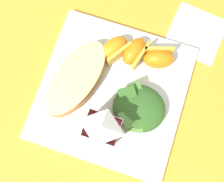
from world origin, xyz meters
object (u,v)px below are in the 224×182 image
milk_carton (103,128)px  white_plate (112,93)px  cheesy_pizza_bread (77,79)px  orange_wedge_middle (135,52)px  orange_wedge_rear (115,49)px  green_salad_pile (139,108)px  paper_napkin (196,33)px  orange_wedge_front (159,58)px

milk_carton → white_plate: bearing=-84.0°
cheesy_pizza_bread → orange_wedge_middle: size_ratio=2.73×
cheesy_pizza_bread → orange_wedge_rear: size_ratio=2.65×
green_salad_pile → milk_carton: size_ratio=0.91×
paper_napkin → green_salad_pile: bearing=70.3°
orange_wedge_rear → white_plate: bearing=104.7°
milk_carton → orange_wedge_front: size_ratio=1.62×
orange_wedge_front → orange_wedge_middle: (0.05, 0.00, 0.00)m
paper_napkin → orange_wedge_rear: bearing=33.4°
white_plate → paper_napkin: white_plate is taller
paper_napkin → orange_wedge_front: bearing=55.5°
orange_wedge_front → orange_wedge_middle: bearing=2.6°
cheesy_pizza_bread → paper_napkin: cheesy_pizza_bread is taller
cheesy_pizza_bread → orange_wedge_middle: (-0.09, -0.09, 0.00)m
green_salad_pile → milk_carton: 0.09m
white_plate → cheesy_pizza_bread: bearing=0.1°
cheesy_pizza_bread → white_plate: bearing=-179.9°
white_plate → orange_wedge_middle: (-0.02, -0.09, 0.03)m
cheesy_pizza_bread → milk_carton: 0.12m
green_salad_pile → orange_wedge_rear: green_salad_pile is taller
white_plate → orange_wedge_front: size_ratio=4.11×
green_salad_pile → orange_wedge_middle: 0.11m
orange_wedge_front → paper_napkin: 0.12m
orange_wedge_middle → paper_napkin: 0.15m
cheesy_pizza_bread → milk_carton: (-0.08, 0.07, 0.04)m
white_plate → orange_wedge_front: orange_wedge_front is taller
orange_wedge_rear → milk_carton: bearing=100.6°
orange_wedge_rear → paper_napkin: 0.18m
cheesy_pizza_bread → green_salad_pile: size_ratio=1.85×
white_plate → milk_carton: (-0.01, 0.08, 0.07)m
green_salad_pile → orange_wedge_front: size_ratio=1.47×
white_plate → orange_wedge_rear: bearing=-75.3°
orange_wedge_middle → orange_wedge_rear: bearing=8.8°
white_plate → orange_wedge_middle: orange_wedge_middle is taller
milk_carton → orange_wedge_rear: 0.16m
orange_wedge_front → orange_wedge_rear: bearing=5.4°
white_plate → orange_wedge_middle: size_ratio=4.14×
milk_carton → paper_napkin: (-0.12, -0.25, -0.07)m
green_salad_pile → milk_carton: (0.05, 0.06, 0.04)m
white_plate → orange_wedge_front: bearing=-126.9°
orange_wedge_middle → paper_napkin: orange_wedge_middle is taller
orange_wedge_middle → orange_wedge_front: bearing=-177.4°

